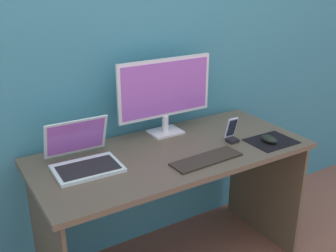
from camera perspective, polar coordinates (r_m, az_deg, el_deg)
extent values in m
cube|color=teal|center=(2.23, -4.55, 11.75)|extent=(6.00, 0.04, 2.50)
cube|color=brown|center=(2.07, 0.66, -3.89)|extent=(1.44, 0.65, 0.03)
cube|color=brown|center=(2.63, 13.44, -7.89)|extent=(0.02, 0.61, 0.72)
cube|color=silver|center=(2.28, -0.39, -0.85)|extent=(0.18, 0.14, 0.01)
cylinder|color=silver|center=(2.26, -0.40, 0.38)|extent=(0.04, 0.04, 0.09)
cube|color=silver|center=(2.19, -0.41, 5.49)|extent=(0.57, 0.02, 0.33)
cube|color=#A559BF|center=(2.18, -0.28, 5.43)|extent=(0.54, 0.00, 0.29)
cube|color=silver|center=(1.90, -11.44, -5.97)|extent=(0.31, 0.23, 0.02)
cube|color=black|center=(1.89, -11.36, -5.85)|extent=(0.28, 0.17, 0.00)
cube|color=silver|center=(1.99, -13.03, -1.53)|extent=(0.31, 0.09, 0.20)
cube|color=#A559BF|center=(1.98, -13.00, -1.52)|extent=(0.28, 0.08, 0.17)
cube|color=#2E271E|center=(1.97, 5.53, -4.76)|extent=(0.38, 0.14, 0.01)
cube|color=black|center=(2.24, 14.56, -2.12)|extent=(0.25, 0.20, 0.00)
ellipsoid|color=black|center=(2.21, 14.26, -1.83)|extent=(0.07, 0.10, 0.04)
cube|color=black|center=(2.18, 9.18, -2.03)|extent=(0.06, 0.05, 0.02)
cube|color=silver|center=(2.17, 9.03, -0.25)|extent=(0.06, 0.04, 0.12)
cube|color=#1E2333|center=(2.17, 9.12, -0.26)|extent=(0.05, 0.03, 0.10)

